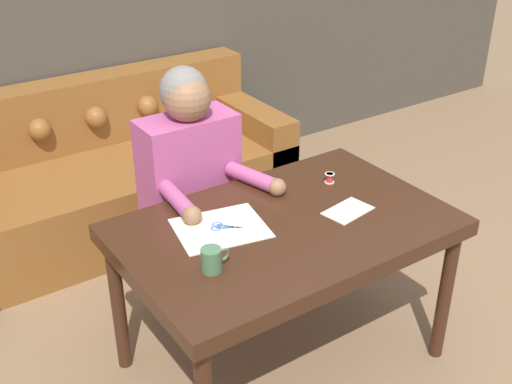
{
  "coord_description": "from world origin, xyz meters",
  "views": [
    {
      "loc": [
        -1.23,
        -1.64,
        2.07
      ],
      "look_at": [
        0.06,
        0.26,
        0.83
      ],
      "focal_mm": 45.0,
      "sensor_mm": 36.0,
      "label": 1
    }
  ],
  "objects_px": {
    "couch": "(112,178)",
    "mug": "(212,260)",
    "scissors": "(228,227)",
    "thread_spool": "(330,178)",
    "dining_table": "(285,238)",
    "person": "(191,191)"
  },
  "relations": [
    {
      "from": "couch",
      "to": "mug",
      "type": "distance_m",
      "value": 1.77
    },
    {
      "from": "couch",
      "to": "mug",
      "type": "relative_size",
      "value": 18.46
    },
    {
      "from": "scissors",
      "to": "thread_spool",
      "type": "distance_m",
      "value": 0.59
    },
    {
      "from": "couch",
      "to": "scissors",
      "type": "relative_size",
      "value": 10.88
    },
    {
      "from": "couch",
      "to": "scissors",
      "type": "distance_m",
      "value": 1.53
    },
    {
      "from": "dining_table",
      "to": "mug",
      "type": "relative_size",
      "value": 11.81
    },
    {
      "from": "dining_table",
      "to": "couch",
      "type": "bearing_deg",
      "value": 94.88
    },
    {
      "from": "person",
      "to": "thread_spool",
      "type": "relative_size",
      "value": 27.54
    },
    {
      "from": "dining_table",
      "to": "couch",
      "type": "height_order",
      "value": "couch"
    },
    {
      "from": "thread_spool",
      "to": "dining_table",
      "type": "bearing_deg",
      "value": -155.35
    },
    {
      "from": "person",
      "to": "mug",
      "type": "relative_size",
      "value": 10.97
    },
    {
      "from": "dining_table",
      "to": "couch",
      "type": "relative_size",
      "value": 0.64
    },
    {
      "from": "person",
      "to": "scissors",
      "type": "bearing_deg",
      "value": -101.76
    },
    {
      "from": "mug",
      "to": "dining_table",
      "type": "bearing_deg",
      "value": 16.02
    },
    {
      "from": "dining_table",
      "to": "scissors",
      "type": "height_order",
      "value": "scissors"
    },
    {
      "from": "person",
      "to": "scissors",
      "type": "relative_size",
      "value": 6.46
    },
    {
      "from": "scissors",
      "to": "mug",
      "type": "xyz_separation_m",
      "value": [
        -0.2,
        -0.21,
        0.04
      ]
    },
    {
      "from": "scissors",
      "to": "mug",
      "type": "height_order",
      "value": "mug"
    },
    {
      "from": "dining_table",
      "to": "person",
      "type": "bearing_deg",
      "value": 100.73
    },
    {
      "from": "couch",
      "to": "scissors",
      "type": "height_order",
      "value": "couch"
    },
    {
      "from": "person",
      "to": "dining_table",
      "type": "bearing_deg",
      "value": -79.27
    },
    {
      "from": "person",
      "to": "scissors",
      "type": "distance_m",
      "value": 0.51
    }
  ]
}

